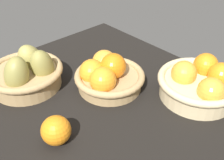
{
  "coord_description": "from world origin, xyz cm",
  "views": [
    {
      "loc": [
        50.97,
        -43.6,
        55.16
      ],
      "look_at": [
        0.31,
        2.69,
        7.0
      ],
      "focal_mm": 43.16,
      "sensor_mm": 36.0,
      "label": 1
    }
  ],
  "objects_px": {
    "basket_far_right": "(200,83)",
    "loose_orange_front_gap": "(56,130)",
    "basket_near_left_pears": "(27,73)",
    "basket_center": "(107,75)"
  },
  "relations": [
    {
      "from": "basket_far_right",
      "to": "loose_orange_front_gap",
      "type": "relative_size",
      "value": 3.26
    },
    {
      "from": "loose_orange_front_gap",
      "to": "basket_far_right",
      "type": "bearing_deg",
      "value": 72.18
    },
    {
      "from": "basket_far_right",
      "to": "loose_orange_front_gap",
      "type": "xyz_separation_m",
      "value": [
        -0.14,
        -0.42,
        -0.01
      ]
    },
    {
      "from": "basket_far_right",
      "to": "basket_near_left_pears",
      "type": "bearing_deg",
      "value": -138.34
    },
    {
      "from": "basket_center",
      "to": "basket_near_left_pears",
      "type": "bearing_deg",
      "value": -133.68
    },
    {
      "from": "basket_far_right",
      "to": "basket_center",
      "type": "height_order",
      "value": "basket_center"
    },
    {
      "from": "basket_near_left_pears",
      "to": "basket_far_right",
      "type": "xyz_separation_m",
      "value": [
        0.4,
        0.36,
        0.0
      ]
    },
    {
      "from": "basket_far_right",
      "to": "loose_orange_front_gap",
      "type": "distance_m",
      "value": 0.44
    },
    {
      "from": "basket_center",
      "to": "loose_orange_front_gap",
      "type": "distance_m",
      "value": 0.26
    },
    {
      "from": "basket_near_left_pears",
      "to": "basket_center",
      "type": "bearing_deg",
      "value": 46.32
    }
  ]
}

